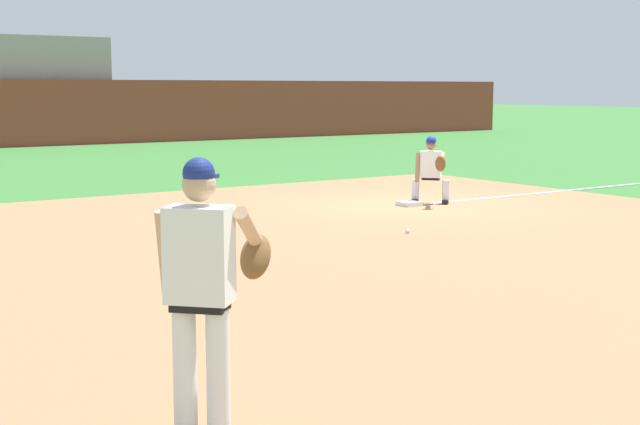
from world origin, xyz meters
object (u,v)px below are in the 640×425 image
Objects in this scene: pitcher at (204,285)px; first_baseman at (432,167)px; first_base_bag at (409,204)px; baseball at (408,231)px.

pitcher is 12.38m from first_baseman.
first_baseman reaches higher than first_base_bag.
pitcher is at bearing -138.13° from baseball.
baseball is 3.75m from first_baseman.
baseball is (-2.14, -2.54, -0.01)m from first_base_bag.
first_baseman is at bearing 42.25° from pitcher.
first_baseman is at bearing -1.62° from first_base_bag.
pitcher is at bearing -135.95° from first_base_bag.
first_baseman is (9.16, 8.32, -0.33)m from pitcher.
pitcher is at bearing -137.75° from first_baseman.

